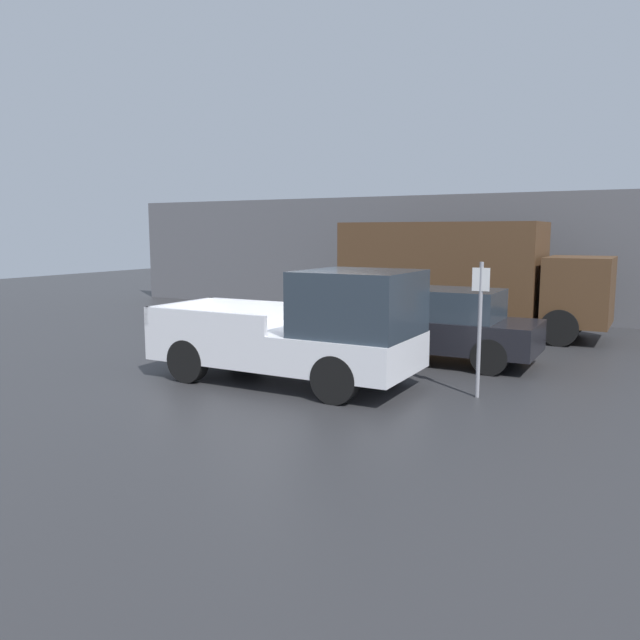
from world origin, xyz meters
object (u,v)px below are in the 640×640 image
car (442,325)px  parking_sign (480,322)px  pickup_truck (307,331)px  delivery_truck (461,273)px

car → parking_sign: bearing=-60.3°
pickup_truck → delivery_truck: delivery_truck is taller
delivery_truck → pickup_truck: bearing=-95.5°
pickup_truck → delivery_truck: bearing=84.5°
car → pickup_truck: bearing=-115.6°
car → delivery_truck: 4.55m
pickup_truck → delivery_truck: size_ratio=0.70×
pickup_truck → car: bearing=64.4°
pickup_truck → car: (1.58, 3.29, -0.19)m
pickup_truck → car: size_ratio=1.21×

